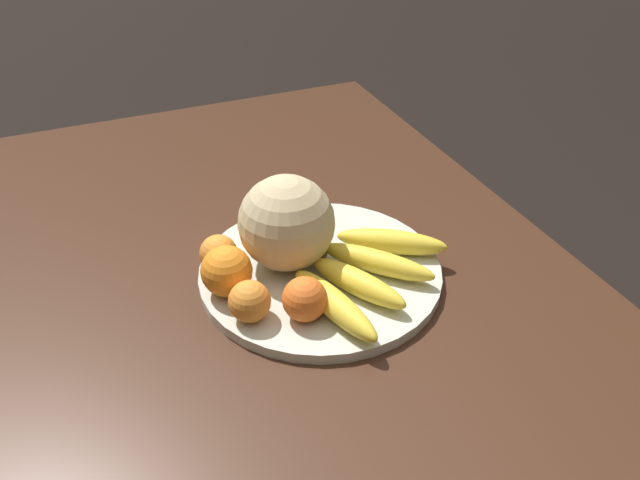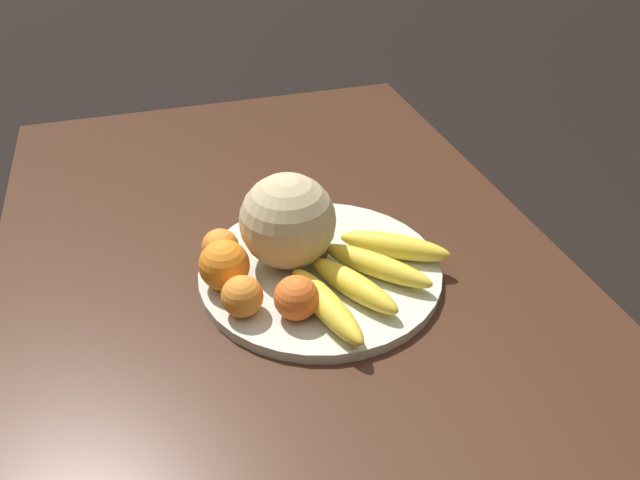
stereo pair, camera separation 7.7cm
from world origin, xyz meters
The scene contains 8 objects.
kitchen_table centered at (0.00, 0.00, 0.67)m, with size 1.40×0.87×0.78m.
fruit_bowl centered at (0.00, 0.05, 0.79)m, with size 0.36×0.36×0.02m.
melon centered at (-0.03, 0.01, 0.86)m, with size 0.14×0.14×0.14m.
banana_bunch centered at (0.06, 0.09, 0.81)m, with size 0.25×0.26×0.04m.
orange_front_left centered at (0.09, -0.01, 0.82)m, with size 0.06×0.06×0.06m.
orange_front_right centered at (0.07, -0.08, 0.82)m, with size 0.06×0.06×0.06m.
orange_mid_center centered at (0.00, -0.10, 0.83)m, with size 0.07×0.07×0.07m.
orange_back_left centered at (-0.06, -0.09, 0.82)m, with size 0.06×0.06×0.06m.
Camera 1 is at (0.68, -0.24, 1.37)m, focal length 35.00 mm.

